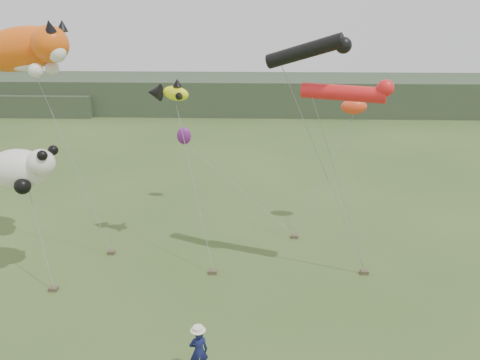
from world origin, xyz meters
name	(u,v)px	position (x,y,z in m)	size (l,w,h in m)	color
ground	(205,338)	(0.00, 0.00, 0.00)	(120.00, 120.00, 0.00)	#385123
headland	(221,94)	(-3.11, 44.69, 1.92)	(90.00, 13.00, 4.00)	#2D3D28
festival_attendant	(199,351)	(0.01, -1.69, 0.81)	(0.59, 0.39, 1.63)	#131747
sandbag_anchors	(210,263)	(-0.35, 5.26, 0.09)	(13.61, 5.70, 0.17)	brown
cat_kite	(27,49)	(-8.44, 7.02, 9.52)	(5.61, 2.99, 2.58)	#F35A0F
fish_kite	(168,92)	(-2.40, 7.57, 7.57)	(2.12, 1.39, 1.07)	#F1FA18
tube_kites	(332,72)	(4.69, 5.23, 8.75)	(5.03, 2.24, 2.67)	black
panda_kite	(22,169)	(-8.16, 4.54, 4.78)	(3.05, 1.97, 1.90)	white
misc_kites	(279,119)	(2.90, 11.32, 5.59)	(10.38, 4.00, 3.32)	#FD411D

